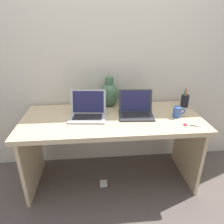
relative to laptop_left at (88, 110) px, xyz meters
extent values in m
plane|color=#564C47|center=(0.21, -0.04, -0.76)|extent=(6.00, 6.00, 0.00)
cube|color=beige|center=(0.21, 0.35, 0.44)|extent=(4.40, 0.04, 2.40)
cube|color=#D1B78C|center=(0.21, -0.04, -0.08)|extent=(1.59, 0.68, 0.04)
cube|color=#D1B78C|center=(-0.54, -0.04, -0.43)|extent=(0.03, 0.58, 0.66)
cube|color=#D1B78C|center=(0.97, -0.04, -0.43)|extent=(0.03, 0.58, 0.66)
cube|color=#B2B2B7|center=(0.00, -0.04, -0.05)|extent=(0.34, 0.27, 0.01)
cube|color=black|center=(0.00, -0.04, -0.04)|extent=(0.27, 0.17, 0.00)
cube|color=#B2B2B7|center=(0.00, 0.05, 0.06)|extent=(0.32, 0.09, 0.22)
cube|color=#23234C|center=(0.00, 0.05, 0.06)|extent=(0.28, 0.08, 0.19)
cube|color=#333338|center=(0.43, -0.04, -0.05)|extent=(0.32, 0.24, 0.01)
cube|color=black|center=(0.43, -0.04, -0.04)|extent=(0.25, 0.15, 0.00)
cube|color=#333338|center=(0.43, 0.05, 0.06)|extent=(0.31, 0.08, 0.20)
cube|color=#23234C|center=(0.43, 0.05, 0.06)|extent=(0.27, 0.07, 0.18)
ellipsoid|color=#47704C|center=(0.21, 0.25, 0.06)|extent=(0.18, 0.18, 0.23)
cylinder|color=#47704C|center=(0.21, 0.25, 0.20)|extent=(0.08, 0.08, 0.07)
cylinder|color=#335199|center=(0.79, -0.08, -0.01)|extent=(0.07, 0.07, 0.09)
torus|color=#335199|center=(0.84, -0.08, -0.01)|extent=(0.05, 0.01, 0.05)
cylinder|color=black|center=(0.96, 0.15, 0.00)|extent=(0.08, 0.08, 0.12)
cylinder|color=#D83359|center=(0.95, 0.16, 0.05)|extent=(0.03, 0.01, 0.15)
cylinder|color=#4CA566|center=(0.95, 0.14, 0.04)|extent=(0.02, 0.01, 0.13)
cylinder|color=orange|center=(0.96, 0.14, 0.05)|extent=(0.04, 0.02, 0.15)
cylinder|color=#4CA566|center=(0.94, 0.16, 0.05)|extent=(0.02, 0.02, 0.14)
cube|color=#B7B7BC|center=(0.88, -0.27, -0.06)|extent=(0.10, 0.04, 0.00)
cube|color=#B7B7BC|center=(0.87, -0.27, -0.06)|extent=(0.10, 0.05, 0.00)
torus|color=#D83359|center=(0.80, -0.24, -0.06)|extent=(0.03, 0.03, 0.01)
torus|color=#D83359|center=(0.80, -0.24, -0.06)|extent=(0.03, 0.03, 0.01)
cube|color=white|center=(0.12, -0.12, -0.75)|extent=(0.07, 0.07, 0.03)
camera|label=1|loc=(0.07, -1.65, 0.71)|focal=32.28mm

